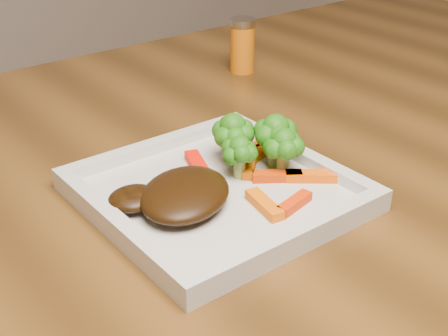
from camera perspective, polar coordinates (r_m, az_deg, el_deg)
dining_table at (r=1.11m, az=5.19°, el=-13.39°), size 1.60×0.90×0.75m
plate at (r=0.70m, az=-0.65°, el=-2.47°), size 0.27×0.27×0.01m
steak at (r=0.66m, az=-3.60°, el=-2.38°), size 0.15×0.14×0.03m
broccoli_0 at (r=0.74m, az=0.82°, el=2.96°), size 0.07×0.07×0.07m
broccoli_1 at (r=0.74m, az=4.71°, el=2.53°), size 0.08×0.08×0.06m
broccoli_2 at (r=0.72m, az=5.48°, el=1.54°), size 0.07×0.07×0.06m
broccoli_3 at (r=0.71m, az=1.44°, el=1.37°), size 0.06×0.06×0.06m
carrot_0 at (r=0.67m, az=6.46°, el=-3.21°), size 0.05×0.02×0.01m
carrot_1 at (r=0.72m, az=8.07°, el=-0.72°), size 0.06×0.05×0.01m
carrot_2 at (r=0.66m, az=3.71°, el=-3.35°), size 0.03×0.06×0.01m
carrot_3 at (r=0.78m, az=3.54°, el=1.71°), size 0.06×0.04×0.01m
carrot_4 at (r=0.74m, az=-2.44°, el=0.33°), size 0.04×0.06×0.01m
carrot_5 at (r=0.72m, az=4.89°, el=-0.73°), size 0.06×0.05×0.01m
carrot_6 at (r=0.73m, az=2.33°, el=0.12°), size 0.04×0.04×0.01m
spice_shaker at (r=1.08m, az=1.69°, el=11.13°), size 0.05×0.05×0.09m
carrot_7 at (r=0.78m, az=3.21°, el=2.01°), size 0.06×0.02×0.01m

